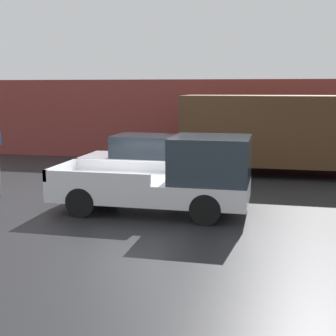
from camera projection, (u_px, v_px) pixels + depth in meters
The scene contains 5 objects.
ground_plane at pixel (131, 205), 13.59m from camera, with size 60.00×60.00×0.00m, color #232326.
building_wall at pixel (186, 120), 21.57m from camera, with size 28.00×0.15×3.72m.
pickup_truck at pixel (173, 177), 12.55m from camera, with size 5.30×2.12×2.10m.
car at pixel (147, 161), 16.07m from camera, with size 4.29×1.95×1.76m.
delivery_truck at pixel (283, 132), 17.98m from camera, with size 8.39×2.54×3.06m.
Camera 1 is at (3.91, -12.66, 3.37)m, focal length 50.00 mm.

